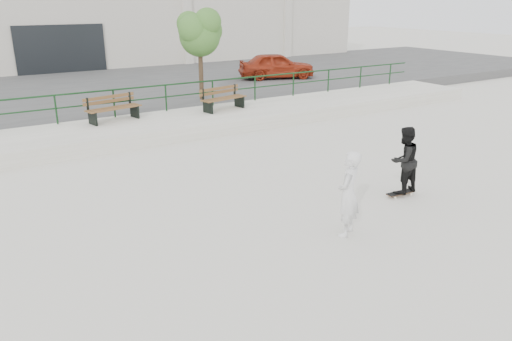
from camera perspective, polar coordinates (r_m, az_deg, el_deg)
ground at (r=10.36m, az=8.11°, el=-7.43°), size 120.00×120.00×0.00m
ledge at (r=18.13m, az=-11.47°, el=4.82°), size 30.00×3.00×0.50m
parking_strip at (r=26.11m, az=-18.29°, el=8.53°), size 60.00×14.00×0.50m
railing at (r=19.12m, az=-13.09°, el=8.48°), size 28.00×0.06×1.03m
bench_left at (r=18.32m, az=-16.05°, el=6.84°), size 2.03×0.96×0.90m
bench_right at (r=19.48m, az=-3.81°, el=8.20°), size 1.99×0.94×0.88m
tree at (r=21.46m, az=-6.42°, el=15.54°), size 2.12×1.88×3.76m
red_car at (r=27.45m, az=2.36°, el=11.90°), size 4.34×2.90×1.37m
skateboard at (r=12.76m, az=16.20°, el=-2.47°), size 0.79×0.25×0.09m
standing_skater at (r=12.48m, az=16.55°, el=1.14°), size 0.82×0.65×1.65m
seated_skater at (r=10.15m, az=10.51°, el=-2.65°), size 0.77×0.70×1.78m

